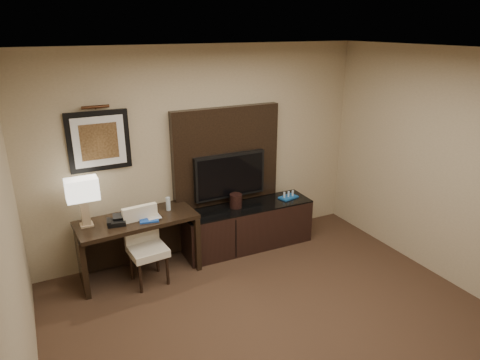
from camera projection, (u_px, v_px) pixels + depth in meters
floor at (310, 359)px, 3.96m from camera, size 4.50×5.00×0.01m
ceiling at (331, 56)px, 3.03m from camera, size 4.50×5.00×0.01m
wall_back at (204, 152)px, 5.59m from camera, size 4.50×0.01×2.70m
wall_left at (12, 303)px, 2.54m from camera, size 0.01×5.00×2.70m
desk at (139, 246)px, 5.20m from camera, size 1.43×0.69×0.75m
credenza at (248, 226)px, 5.87m from camera, size 1.80×0.54×0.61m
tv_wall_panel at (226, 156)px, 5.70m from camera, size 1.50×0.12×1.30m
tv at (230, 175)px, 5.70m from camera, size 1.00×0.08×0.60m
artwork at (99, 141)px, 4.92m from camera, size 0.70×0.04×0.70m
picture_light at (95, 107)px, 4.75m from camera, size 0.04×0.04×0.30m
desk_chair at (148, 250)px, 5.00m from camera, size 0.45×0.51×0.86m
table_lamp at (84, 203)px, 4.80m from camera, size 0.35×0.22×0.56m
desk_phone at (116, 220)px, 4.90m from camera, size 0.23×0.21×0.10m
blue_folder at (149, 218)px, 5.07m from camera, size 0.27×0.32×0.02m
book at (146, 210)px, 5.03m from camera, size 0.16×0.02×0.22m
water_bottle at (168, 204)px, 5.27m from camera, size 0.06×0.06×0.17m
ice_bucket at (236, 201)px, 5.69m from camera, size 0.19×0.19×0.19m
minibar_tray at (288, 195)px, 6.01m from camera, size 0.29×0.21×0.09m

